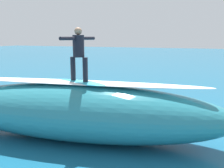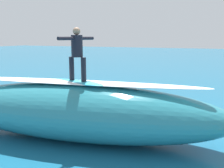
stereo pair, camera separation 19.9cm
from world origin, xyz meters
The scene contains 9 objects.
ground_plane centered at (0.00, 0.00, 0.00)m, with size 120.00×120.00×0.00m, color #196084.
wave_crest centered at (0.05, 2.40, 0.83)m, with size 8.67×2.12×1.65m, color teal.
wave_foam_lip centered at (0.05, 2.40, 1.69)m, with size 7.37×0.74×0.08m, color white.
surfboard_riding centered at (0.01, 2.39, 1.70)m, with size 1.88×0.53×0.09m, color #33B2D1.
surfer_riding centered at (0.01, 2.39, 2.61)m, with size 0.58×1.39×1.48m.
surfboard_paddling centered at (-0.17, -2.10, 0.04)m, with size 2.36×0.53×0.08m, color #E0563D.
surfer_paddling centered at (-0.26, -2.02, 0.20)m, with size 1.33×1.11×0.28m.
foam_patch_near centered at (3.50, -0.08, 0.08)m, with size 0.90×0.56×0.17m, color white.
foam_patch_mid centered at (0.38, 2.45, 0.08)m, with size 0.92×0.62×0.16m, color white.
Camera 1 is at (-3.46, 8.50, 2.97)m, focal length 40.14 mm.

